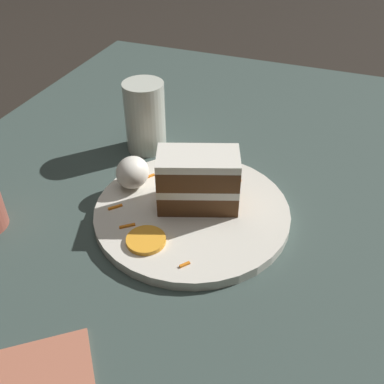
{
  "coord_description": "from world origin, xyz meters",
  "views": [
    {
      "loc": [
        -0.53,
        -0.22,
        0.51
      ],
      "look_at": [
        -0.02,
        -0.03,
        0.09
      ],
      "focal_mm": 42.0,
      "sensor_mm": 36.0,
      "label": 1
    }
  ],
  "objects_px": {
    "cake_slice": "(198,180)",
    "drinking_glass": "(145,121)",
    "cream_dollop": "(132,173)",
    "orange_garnish": "(146,240)",
    "plate": "(192,212)"
  },
  "relations": [
    {
      "from": "cake_slice",
      "to": "drinking_glass",
      "type": "xyz_separation_m",
      "value": [
        0.15,
        0.16,
        -0.0
      ]
    },
    {
      "from": "cake_slice",
      "to": "cream_dollop",
      "type": "height_order",
      "value": "cake_slice"
    },
    {
      "from": "orange_garnish",
      "to": "drinking_glass",
      "type": "xyz_separation_m",
      "value": [
        0.26,
        0.12,
        0.04
      ]
    },
    {
      "from": "cake_slice",
      "to": "orange_garnish",
      "type": "relative_size",
      "value": 2.42
    },
    {
      "from": "orange_garnish",
      "to": "cake_slice",
      "type": "bearing_deg",
      "value": -19.81
    },
    {
      "from": "cake_slice",
      "to": "drinking_glass",
      "type": "height_order",
      "value": "drinking_glass"
    },
    {
      "from": "cream_dollop",
      "to": "drinking_glass",
      "type": "height_order",
      "value": "drinking_glass"
    },
    {
      "from": "cake_slice",
      "to": "drinking_glass",
      "type": "distance_m",
      "value": 0.22
    },
    {
      "from": "cake_slice",
      "to": "plate",
      "type": "bearing_deg",
      "value": -36.88
    },
    {
      "from": "cake_slice",
      "to": "cream_dollop",
      "type": "bearing_deg",
      "value": -112.91
    },
    {
      "from": "cream_dollop",
      "to": "orange_garnish",
      "type": "relative_size",
      "value": 1.02
    },
    {
      "from": "cream_dollop",
      "to": "orange_garnish",
      "type": "distance_m",
      "value": 0.14
    },
    {
      "from": "cake_slice",
      "to": "cream_dollop",
      "type": "relative_size",
      "value": 2.36
    },
    {
      "from": "orange_garnish",
      "to": "drinking_glass",
      "type": "relative_size",
      "value": 0.43
    },
    {
      "from": "plate",
      "to": "orange_garnish",
      "type": "distance_m",
      "value": 0.1
    }
  ]
}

